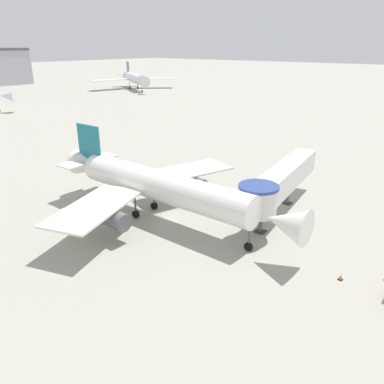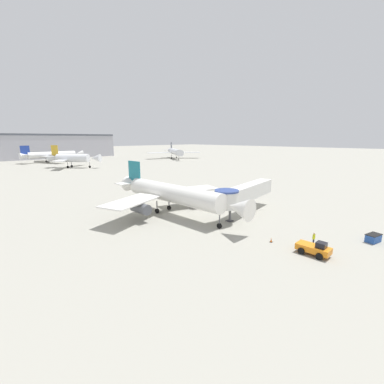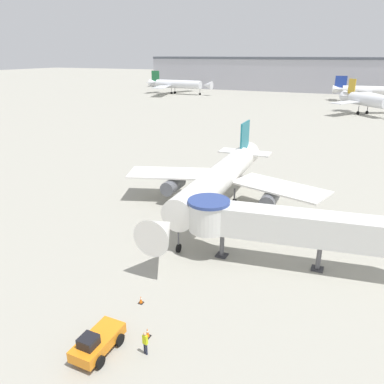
{
  "view_description": "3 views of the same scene",
  "coord_description": "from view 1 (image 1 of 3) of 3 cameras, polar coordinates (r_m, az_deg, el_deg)",
  "views": [
    {
      "loc": [
        -28.75,
        -27.16,
        18.97
      ],
      "look_at": [
        -2.11,
        -5.31,
        5.34
      ],
      "focal_mm": 35.0,
      "sensor_mm": 36.0,
      "label": 1
    },
    {
      "loc": [
        -31.47,
        -36.06,
        14.45
      ],
      "look_at": [
        5.39,
        1.06,
        3.43
      ],
      "focal_mm": 24.0,
      "sensor_mm": 36.0,
      "label": 2
    },
    {
      "loc": [
        14.66,
        -41.23,
        19.04
      ],
      "look_at": [
        -3.01,
        -1.74,
        3.0
      ],
      "focal_mm": 35.0,
      "sensor_mm": 36.0,
      "label": 3
    }
  ],
  "objects": [
    {
      "name": "ground_plane",
      "position": [
        43.86,
        -3.62,
        -4.09
      ],
      "size": [
        800.0,
        800.0,
        0.0
      ],
      "primitive_type": "plane",
      "color": "#9E9B8E"
    },
    {
      "name": "main_airplane",
      "position": [
        42.53,
        -5.28,
        0.92
      ],
      "size": [
        27.53,
        32.4,
        9.51
      ],
      "rotation": [
        0.0,
        0.0,
        0.02
      ],
      "color": "white",
      "rests_on": "ground_plane"
    },
    {
      "name": "jet_bridge",
      "position": [
        44.23,
        13.08,
        1.46
      ],
      "size": [
        19.67,
        5.84,
        5.86
      ],
      "rotation": [
        0.0,
        0.0,
        0.14
      ],
      "color": "silver",
      "rests_on": "ground_plane"
    },
    {
      "name": "traffic_cone_near_nose",
      "position": [
        35.47,
        21.73,
        -11.89
      ],
      "size": [
        0.4,
        0.4,
        0.66
      ],
      "color": "black",
      "rests_on": "ground_plane"
    },
    {
      "name": "traffic_cone_starboard_wing",
      "position": [
        50.24,
        4.71,
        -0.24
      ],
      "size": [
        0.45,
        0.45,
        0.75
      ],
      "color": "black",
      "rests_on": "ground_plane"
    },
    {
      "name": "background_jet_gray_tail",
      "position": [
        177.04,
        -8.76,
        16.8
      ],
      "size": [
        35.53,
        34.97,
        11.38
      ],
      "rotation": [
        0.0,
        0.0,
        -0.52
      ],
      "color": "silver",
      "rests_on": "ground_plane"
    }
  ]
}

